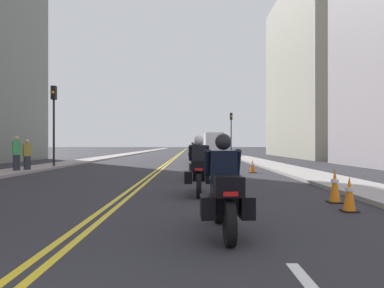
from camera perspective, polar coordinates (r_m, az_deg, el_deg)
The scene contains 23 objects.
ground_plane at distance 49.00m, azimuth -2.21°, elevation -1.68°, with size 264.00×264.00×0.00m, color #2B2A30.
sidewalk_left at distance 49.74m, azimuth -10.20°, elevation -1.58°, with size 2.03×144.00×0.12m, color #9D8F8F.
sidewalk_right at distance 49.24m, azimuth 5.86°, elevation -1.60°, with size 2.03×144.00×0.12m, color #9D9794.
centreline_yellow_inner at distance 49.01m, azimuth -2.35°, elevation -1.67°, with size 0.12×132.00×0.01m, color yellow.
centreline_yellow_outer at distance 49.00m, azimuth -2.07°, elevation -1.67°, with size 0.12×132.00×0.01m, color yellow.
lane_dashes_white at distance 30.01m, azimuth 2.10°, elevation -2.70°, with size 0.14×56.40×0.01m.
building_right_1 at distance 42.24m, azimuth 18.86°, elevation 10.80°, with size 6.65×19.59×18.67m.
motorcycle_0 at distance 5.54m, azimuth 5.03°, elevation -7.87°, with size 0.77×2.08×1.56m.
motorcycle_1 at distance 9.83m, azimuth 0.99°, elevation -4.31°, with size 0.77×2.14×1.64m.
motorcycle_2 at distance 14.20m, azimuth 0.89°, elevation -3.01°, with size 0.78×2.22×1.61m.
motorcycle_3 at distance 18.66m, azimuth 1.40°, elevation -2.36°, with size 0.77×2.19×1.61m.
motorcycle_4 at distance 23.17m, azimuth 0.54°, elevation -1.82°, with size 0.78×2.30×1.68m.
motorcycle_5 at distance 27.36m, azimuth 0.27°, elevation -1.57°, with size 0.78×2.30×1.65m.
motorcycle_6 at distance 32.29m, azimuth -0.01°, elevation -1.37°, with size 0.77×2.29×1.63m.
motorcycle_7 at distance 36.38m, azimuth 0.69°, elevation -1.17°, with size 0.77×2.19×1.67m.
traffic_cone_0 at distance 9.19m, azimuth 21.75°, elevation -6.20°, with size 0.33×0.33×0.82m.
traffic_cone_1 at distance 8.10m, azimuth 23.73°, elevation -7.33°, with size 0.31×0.31×0.73m.
traffic_cone_2 at distance 17.62m, azimuth 9.53°, elevation -3.51°, with size 0.36×0.36×0.66m.
traffic_light_near at distance 22.40m, azimuth -21.35°, elevation 4.87°, with size 0.28×0.38×4.81m.
traffic_light_far at distance 41.27m, azimuth 6.16°, elevation 2.80°, with size 0.28×0.38×5.02m.
pedestrian_0 at distance 19.29m, azimuth -26.37°, elevation -1.41°, with size 0.42×0.40×1.80m.
pedestrian_2 at distance 19.66m, azimuth -24.97°, elevation -1.62°, with size 0.41×0.41×1.65m.
parked_truck at distance 45.32m, azimuth 3.31°, elevation -0.20°, with size 2.20×6.50×2.80m.
Camera 1 is at (1.79, -0.95, 1.39)m, focal length 33.36 mm.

